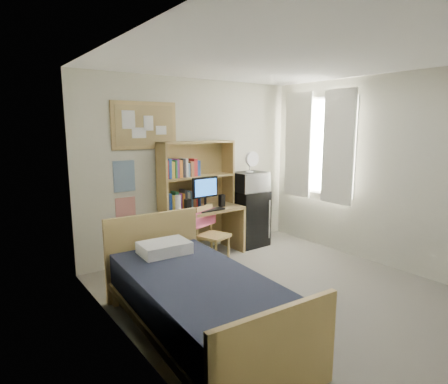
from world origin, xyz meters
TOP-DOWN VIEW (x-y plane):
  - floor at (0.00, 0.00)m, footprint 3.60×4.20m
  - ceiling at (0.00, 0.00)m, footprint 3.60×4.20m
  - wall_back at (0.00, 2.10)m, footprint 3.60×0.04m
  - wall_left at (-1.80, 0.00)m, footprint 0.04×4.20m
  - wall_right at (1.80, 0.00)m, footprint 0.04×4.20m
  - window_unit at (1.75, 1.20)m, footprint 0.10×1.40m
  - curtain_left at (1.72, 0.80)m, footprint 0.04×0.55m
  - curtain_right at (1.72, 1.60)m, footprint 0.04×0.55m
  - bulletin_board at (-0.78, 2.08)m, footprint 0.94×0.03m
  - poster_wave at (-1.10, 2.09)m, footprint 0.30×0.01m
  - poster_japan at (-1.10, 2.09)m, footprint 0.28×0.01m
  - desk at (-0.04, 1.79)m, footprint 1.18×0.61m
  - desk_chair at (-0.10, 1.44)m, footprint 0.52×0.52m
  - mini_fridge at (0.85, 1.82)m, footprint 0.53×0.53m
  - bed at (-1.25, -0.01)m, footprint 1.17×2.16m
  - hutch at (-0.04, 1.94)m, footprint 1.20×0.34m
  - monitor at (-0.04, 1.73)m, footprint 0.42×0.04m
  - keyboard at (-0.03, 1.59)m, footprint 0.42×0.14m
  - speaker_left at (-0.34, 1.72)m, footprint 0.08×0.08m
  - speaker_right at (0.26, 1.74)m, footprint 0.08×0.08m
  - water_bottle at (-0.52, 1.68)m, footprint 0.08×0.08m
  - hoodie at (-0.16, 1.63)m, footprint 0.49×0.29m
  - microwave at (0.85, 1.80)m, footprint 0.52×0.40m
  - desk_fan at (0.85, 1.80)m, footprint 0.24×0.24m
  - pillow at (-1.21, 0.73)m, footprint 0.53×0.39m

SIDE VIEW (x-z plane):
  - floor at x=0.00m, z-range -0.02..0.00m
  - bed at x=-1.25m, z-range 0.00..0.58m
  - desk at x=-0.04m, z-range 0.00..0.72m
  - desk_chair at x=-0.10m, z-range 0.00..0.82m
  - mini_fridge at x=0.85m, z-range 0.00..0.89m
  - hoodie at x=-0.16m, z-range 0.52..0.75m
  - pillow at x=-1.21m, z-range 0.58..0.70m
  - keyboard at x=-0.03m, z-range 0.72..0.75m
  - poster_japan at x=-1.10m, z-range 0.60..0.96m
  - speaker_right at x=0.26m, z-range 0.72..0.90m
  - speaker_left at x=-0.34m, z-range 0.72..0.91m
  - water_bottle at x=-0.52m, z-range 0.72..0.99m
  - monitor at x=-0.04m, z-range 0.72..1.17m
  - microwave at x=0.85m, z-range 0.89..1.19m
  - hutch at x=-0.04m, z-range 0.72..1.70m
  - poster_wave at x=-1.10m, z-range 1.04..1.46m
  - wall_back at x=0.00m, z-range 0.00..2.60m
  - wall_left at x=-1.80m, z-range 0.00..2.60m
  - wall_right at x=1.80m, z-range 0.00..2.60m
  - desk_fan at x=0.85m, z-range 1.19..1.49m
  - window_unit at x=1.75m, z-range 0.75..2.45m
  - curtain_left at x=1.72m, z-range 0.75..2.45m
  - curtain_right at x=1.72m, z-range 0.75..2.45m
  - bulletin_board at x=-0.78m, z-range 1.60..2.24m
  - ceiling at x=0.00m, z-range 2.59..2.61m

